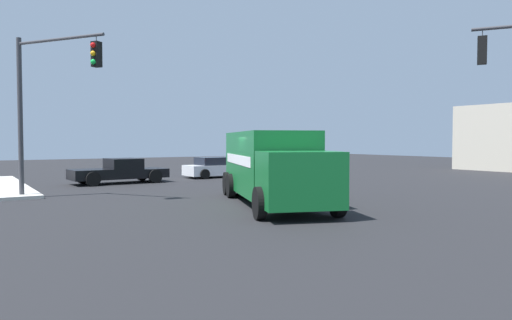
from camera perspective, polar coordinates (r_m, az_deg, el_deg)
ground_plane at (r=17.41m, az=2.08°, el=-5.50°), size 100.00×100.00×0.00m
delivery_truck at (r=17.76m, az=2.01°, el=-0.71°), size 8.56×5.29×2.71m
traffic_light_secondary at (r=21.00m, az=-24.12°, el=7.63°), size 3.81×2.62×6.46m
pickup_black at (r=27.50m, az=-16.01°, el=-1.18°), size 2.45×5.29×1.38m
sedan_white at (r=30.84m, az=-4.65°, el=-0.91°), size 2.08×4.32×1.31m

